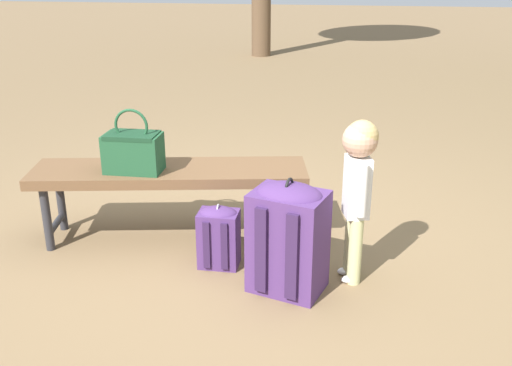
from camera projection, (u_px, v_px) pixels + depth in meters
ground_plane at (242, 251)px, 3.40m from camera, size 40.00×40.00×0.00m
park_bench at (170, 177)px, 3.42m from camera, size 1.65×0.70×0.45m
handbag at (133, 150)px, 3.30m from camera, size 0.32×0.19×0.37m
child_standing at (358, 177)px, 2.90m from camera, size 0.18×0.23×0.87m
backpack_large at (288, 235)px, 2.91m from camera, size 0.42×0.38×0.61m
backpack_small at (219, 235)px, 3.18m from camera, size 0.22×0.20×0.37m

